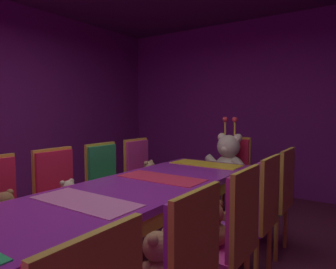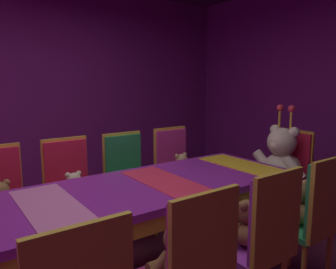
# 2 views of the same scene
# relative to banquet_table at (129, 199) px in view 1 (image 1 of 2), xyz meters

# --- Properties ---
(wall_back) EXTENTS (5.20, 0.12, 2.80)m
(wall_back) POSITION_rel_banquet_table_xyz_m (0.00, 3.20, 0.74)
(wall_back) COLOR #721E72
(wall_back) RESTS_ON ground_plane
(banquet_table) EXTENTS (0.90, 2.98, 0.75)m
(banquet_table) POSITION_rel_banquet_table_xyz_m (0.00, 0.00, 0.00)
(banquet_table) COLOR purple
(banquet_table) RESTS_ON ground_plane
(teddy_left_1) EXTENTS (0.24, 0.30, 0.29)m
(teddy_left_1) POSITION_rel_banquet_table_xyz_m (-0.68, -0.60, -0.07)
(teddy_left_1) COLOR olive
(teddy_left_1) RESTS_ON chair_left_1
(chair_left_2) EXTENTS (0.42, 0.41, 0.98)m
(chair_left_2) POSITION_rel_banquet_table_xyz_m (-0.85, -0.02, -0.06)
(chair_left_2) COLOR red
(chair_left_2) RESTS_ON ground_plane
(teddy_left_2) EXTENTS (0.21, 0.27, 0.26)m
(teddy_left_2) POSITION_rel_banquet_table_xyz_m (-0.70, -0.02, -0.09)
(teddy_left_2) COLOR beige
(teddy_left_2) RESTS_ON chair_left_2
(chair_left_3) EXTENTS (0.42, 0.41, 0.98)m
(chair_left_3) POSITION_rel_banquet_table_xyz_m (-0.82, 0.54, -0.06)
(chair_left_3) COLOR #268C4C
(chair_left_3) RESTS_ON ground_plane
(chair_left_4) EXTENTS (0.42, 0.41, 0.98)m
(chair_left_4) POSITION_rel_banquet_table_xyz_m (-0.83, 1.14, -0.06)
(chair_left_4) COLOR #CC338C
(chair_left_4) RESTS_ON ground_plane
(teddy_left_4) EXTENTS (0.23, 0.29, 0.27)m
(teddy_left_4) POSITION_rel_banquet_table_xyz_m (-0.69, 1.14, -0.08)
(teddy_left_4) COLOR tan
(teddy_left_4) RESTS_ON chair_left_4
(teddy_right_1) EXTENTS (0.24, 0.31, 0.30)m
(teddy_right_1) POSITION_rel_banquet_table_xyz_m (0.68, -0.56, -0.07)
(teddy_right_1) COLOR #9E7247
(teddy_right_1) RESTS_ON chair_right_1
(chair_right_2) EXTENTS (0.42, 0.41, 0.98)m
(chair_right_2) POSITION_rel_banquet_table_xyz_m (0.83, 0.03, -0.06)
(chair_right_2) COLOR #CC338C
(chair_right_2) RESTS_ON ground_plane
(teddy_right_2) EXTENTS (0.24, 0.31, 0.29)m
(teddy_right_2) POSITION_rel_banquet_table_xyz_m (0.69, 0.03, -0.07)
(teddy_right_2) COLOR brown
(teddy_right_2) RESTS_ON chair_right_2
(chair_right_3) EXTENTS (0.42, 0.41, 0.98)m
(chair_right_3) POSITION_rel_banquet_table_xyz_m (0.82, 0.59, -0.06)
(chair_right_3) COLOR purple
(chair_right_3) RESTS_ON ground_plane
(teddy_right_3) EXTENTS (0.25, 0.32, 0.30)m
(teddy_right_3) POSITION_rel_banquet_table_xyz_m (0.67, 0.59, -0.07)
(teddy_right_3) COLOR brown
(teddy_right_3) RESTS_ON chair_right_3
(chair_right_4) EXTENTS (0.42, 0.41, 0.98)m
(chair_right_4) POSITION_rel_banquet_table_xyz_m (0.81, 1.14, -0.06)
(chair_right_4) COLOR #268C4C
(chair_right_4) RESTS_ON ground_plane
(teddy_right_4) EXTENTS (0.26, 0.34, 0.32)m
(teddy_right_4) POSITION_rel_banquet_table_xyz_m (0.67, 1.14, -0.06)
(teddy_right_4) COLOR olive
(teddy_right_4) RESTS_ON chair_right_4
(throne_chair) EXTENTS (0.41, 0.42, 0.98)m
(throne_chair) POSITION_rel_banquet_table_xyz_m (0.00, 2.03, -0.06)
(throne_chair) COLOR red
(throne_chair) RESTS_ON ground_plane
(king_teddy_bear) EXTENTS (0.62, 0.48, 0.79)m
(king_teddy_bear) POSITION_rel_banquet_table_xyz_m (0.00, 1.87, 0.06)
(king_teddy_bear) COLOR beige
(king_teddy_bear) RESTS_ON throne_chair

